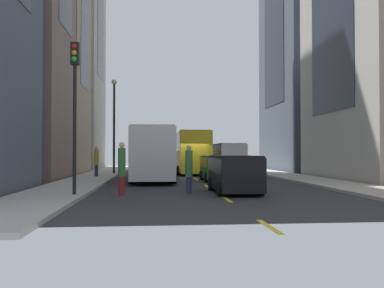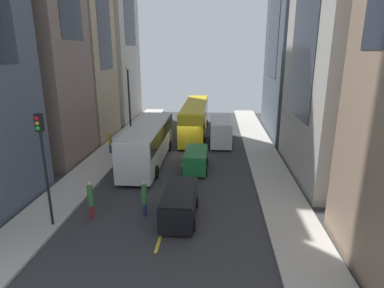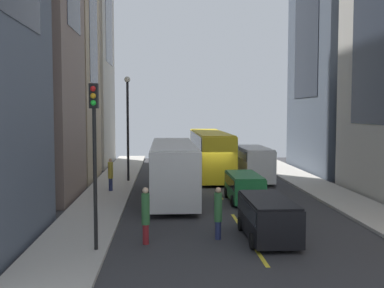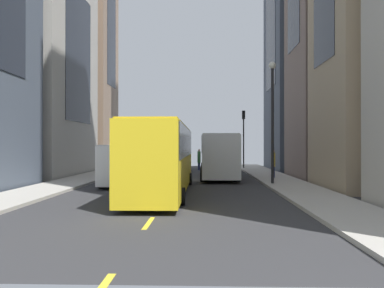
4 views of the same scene
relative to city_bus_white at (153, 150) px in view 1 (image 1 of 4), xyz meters
The scene contains 22 objects.
ground_plane 4.82m from the city_bus_white, 48.00° to the left, with size 41.19×41.19×0.00m, color #333335.
sidewalk_west 5.64m from the city_bus_white, 142.05° to the left, with size 2.97×44.00×0.15m, color #B2ADA3.
sidewalk_east 10.73m from the city_bus_white, 17.97° to the left, with size 2.97×44.00×0.15m, color #B2ADA3.
lane_stripe_0 18.09m from the city_bus_white, 80.61° to the right, with size 0.16×2.00×0.01m, color yellow.
lane_stripe_1 12.27m from the city_bus_white, 75.97° to the right, with size 0.16×2.00×0.01m, color yellow.
lane_stripe_2 6.75m from the city_bus_white, 62.94° to the right, with size 0.16×2.00×0.01m, color yellow.
lane_stripe_3 3.56m from the city_bus_white, ahead, with size 0.16×2.00×0.01m, color yellow.
lane_stripe_4 7.19m from the city_bus_white, 64.88° to the left, with size 0.16×2.00×0.01m, color yellow.
lane_stripe_5 12.76m from the city_bus_white, 76.54° to the left, with size 0.16×2.00×0.01m, color yellow.
lane_stripe_6 18.60m from the city_bus_white, 80.87° to the left, with size 0.16×2.00×0.01m, color yellow.
lane_stripe_7 24.52m from the city_bus_white, 83.10° to the left, with size 0.16×2.00×0.01m, color yellow.
building_east_2 23.76m from the city_bus_white, 34.49° to the left, with size 10.02×11.58×28.86m.
city_bus_white is the anchor object (origin of this frame).
streetcar_yellow 10.67m from the city_bus_white, 72.08° to the left, with size 2.70×13.88×3.59m.
delivery_van_white 8.90m from the city_bus_white, 45.51° to the left, with size 2.25×5.87×2.58m.
car_green_0 4.49m from the city_bus_white, 19.12° to the right, with size 1.92×4.20×1.63m.
car_black_1 10.05m from the city_bus_white, 68.21° to the right, with size 1.98×4.39×1.69m.
pedestrian_walking_far 9.38m from the city_bus_white, 79.78° to the right, with size 0.33×0.33×2.16m.
pedestrian_crossing_near 4.48m from the city_bus_white, 154.77° to the left, with size 0.33×0.33×2.10m.
pedestrian_waiting_curb 9.85m from the city_bus_white, 97.58° to the right, with size 0.32×0.32×2.28m.
traffic_light_near_corner 11.50m from the city_bus_white, 105.95° to the right, with size 0.32×0.44×6.12m.
streetlamp_near 7.51m from the city_bus_white, 117.23° to the left, with size 0.44×0.44×7.68m.
Camera 1 is at (-2.81, -30.92, 1.83)m, focal length 38.46 mm.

